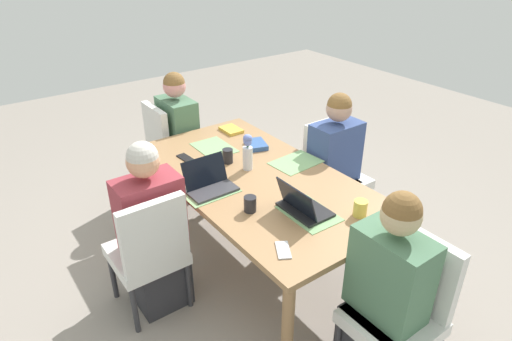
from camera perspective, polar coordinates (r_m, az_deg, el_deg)
name	(u,v)px	position (r m, az deg, el deg)	size (l,w,h in m)	color
ground_plane	(256,257)	(3.56, 0.00, -11.08)	(10.00, 10.00, 0.00)	gray
dining_table	(256,185)	(3.18, 0.00, -1.90)	(2.00, 1.06, 0.73)	#9E754C
chair_far_left_near	(150,249)	(2.92, -13.48, -9.76)	(0.44, 0.44, 0.90)	silver
person_far_left_near	(153,236)	(2.98, -13.07, -8.21)	(0.36, 0.40, 1.19)	#2D2D33
chair_near_left_mid	(332,169)	(3.79, 9.70, 0.22)	(0.44, 0.44, 0.90)	silver
person_near_left_mid	(333,171)	(3.70, 9.89, -0.11)	(0.36, 0.40, 1.19)	#2D2D33
chair_head_right_left_far	(170,145)	(4.24, -11.04, 3.21)	(0.44, 0.44, 0.90)	silver
person_head_right_left_far	(179,143)	(4.21, -9.81, 3.54)	(0.40, 0.36, 1.19)	#2D2D33
chair_head_left_right_near	(403,304)	(2.61, 18.32, -16.00)	(0.44, 0.44, 0.90)	silver
person_head_left_right_near	(385,300)	(2.57, 16.27, -15.67)	(0.40, 0.36, 1.19)	#2D2D33
flower_vase	(248,150)	(3.18, -1.09, 2.70)	(0.07, 0.07, 0.28)	silver
placemat_far_left_near	(209,191)	(2.99, -6.02, -2.65)	(0.36, 0.26, 0.00)	#7FAD70
placemat_near_left_mid	(296,162)	(3.35, 5.19, 1.03)	(0.36, 0.26, 0.00)	#7FAD70
placemat_head_right_left_far	(214,148)	(3.59, -5.40, 2.95)	(0.36, 0.26, 0.00)	#7FAD70
placemat_head_left_right_near	(309,213)	(2.77, 6.83, -5.49)	(0.36, 0.26, 0.00)	#7FAD70
laptop_head_left_right_near	(302,206)	(2.76, 5.98, -4.58)	(0.32, 0.22, 0.21)	black
laptop_far_left_near	(209,184)	(2.99, -6.03, -1.70)	(0.22, 0.32, 0.21)	#38383D
coffee_mug_near_left	(250,204)	(2.75, -0.76, -4.32)	(0.08, 0.08, 0.10)	#232328
coffee_mug_near_right	(360,208)	(2.78, 13.24, -4.74)	(0.08, 0.08, 0.10)	#DBC64C
coffee_mug_centre_left	(228,156)	(3.33, -3.66, 1.88)	(0.08, 0.08, 0.11)	#232328
book_red_cover	(256,144)	(3.59, 0.06, 3.36)	(0.20, 0.14, 0.04)	#335693
book_blue_cover	(231,130)	(3.88, -3.20, 5.24)	(0.20, 0.14, 0.03)	gold
phone_black	(185,158)	(3.45, -9.07, 1.63)	(0.15, 0.07, 0.01)	black
phone_silver	(283,250)	(2.46, 3.51, -10.15)	(0.15, 0.07, 0.01)	silver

